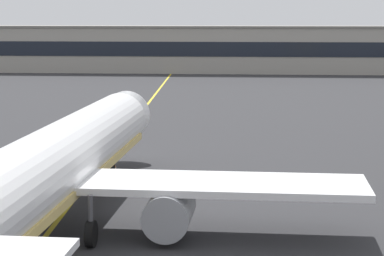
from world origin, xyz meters
The scene contains 4 objects.
taxiway_centreline centered at (0.00, 30.00, 0.00)m, with size 0.30×180.00×0.01m, color yellow.
airliner_foreground centered at (1.07, 13.47, 3.37)m, with size 32.08×41.45×11.65m.
safety_cone_by_nose_gear centered at (1.46, 28.97, 0.26)m, with size 0.44×0.44×0.55m.
terminal_building centered at (10.96, 125.93, 4.57)m, with size 157.83×12.40×9.12m.
Camera 1 is at (11.50, -22.62, 11.02)m, focal length 69.88 mm.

